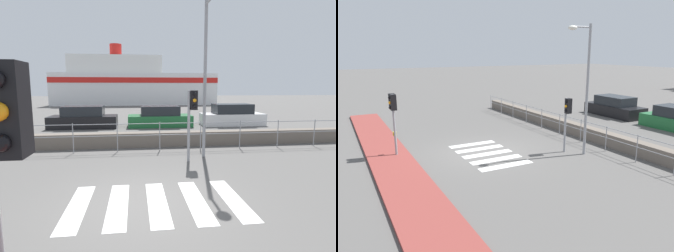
# 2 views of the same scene
# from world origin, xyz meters

# --- Properties ---
(ground_plane) EXTENTS (160.00, 160.00, 0.00)m
(ground_plane) POSITION_xyz_m (0.00, 0.00, 0.00)
(ground_plane) COLOR #565451
(sidewalk_brick) EXTENTS (24.00, 1.80, 0.12)m
(sidewalk_brick) POSITION_xyz_m (0.00, -4.10, 0.06)
(sidewalk_brick) COLOR brown
(sidewalk_brick) RESTS_ON ground_plane
(crosswalk) EXTENTS (4.05, 2.40, 0.01)m
(crosswalk) POSITION_xyz_m (0.35, 0.00, 0.00)
(crosswalk) COLOR silver
(crosswalk) RESTS_ON ground_plane
(seawall) EXTENTS (21.55, 0.55, 0.64)m
(seawall) POSITION_xyz_m (0.00, 5.93, 0.32)
(seawall) COLOR #6B6056
(seawall) RESTS_ON ground_plane
(harbor_fence) EXTENTS (19.43, 0.04, 1.22)m
(harbor_fence) POSITION_xyz_m (-0.00, 5.06, 0.80)
(harbor_fence) COLOR gray
(harbor_fence) RESTS_ON ground_plane
(traffic_light_near) EXTENTS (0.58, 0.41, 2.83)m
(traffic_light_near) POSITION_xyz_m (-1.19, -3.77, 2.21)
(traffic_light_near) COLOR gray
(traffic_light_near) RESTS_ON ground_plane
(traffic_light_far) EXTENTS (0.34, 0.32, 2.55)m
(traffic_light_far) POSITION_xyz_m (1.87, 3.30, 1.87)
(traffic_light_far) COLOR gray
(traffic_light_far) RESTS_ON ground_plane
(streetlamp) EXTENTS (0.32, 1.24, 5.76)m
(streetlamp) POSITION_xyz_m (2.47, 3.65, 3.60)
(streetlamp) COLOR gray
(streetlamp) RESTS_ON ground_plane
(parked_car_black) EXTENTS (4.36, 1.85, 1.44)m
(parked_car_black) POSITION_xyz_m (-3.54, 12.09, 0.61)
(parked_car_black) COLOR black
(parked_car_black) RESTS_ON ground_plane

